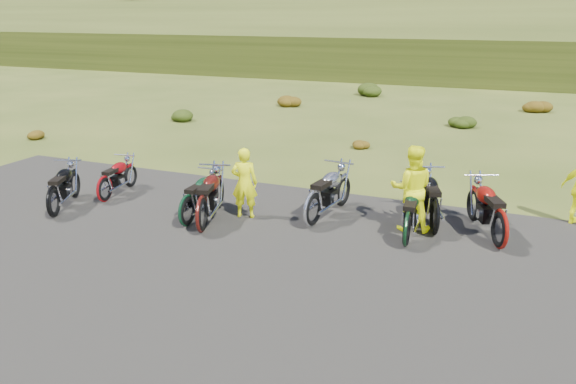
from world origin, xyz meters
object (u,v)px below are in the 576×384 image
at_px(motorcycle_3, 312,228).
at_px(motorcycle_7, 406,247).
at_px(person_middle, 245,184).
at_px(motorcycle_0, 56,218).

height_order(motorcycle_3, motorcycle_7, motorcycle_3).
bearing_deg(motorcycle_7, person_middle, 81.30).
bearing_deg(motorcycle_0, person_middle, -91.00).
relative_size(motorcycle_0, person_middle, 1.27).
bearing_deg(motorcycle_3, motorcycle_7, -90.47).
height_order(motorcycle_3, person_middle, person_middle).
height_order(motorcycle_0, person_middle, person_middle).
xyz_separation_m(motorcycle_3, motorcycle_7, (2.14, -0.30, 0.00)).
bearing_deg(person_middle, motorcycle_0, 6.72).
xyz_separation_m(motorcycle_0, person_middle, (4.10, 1.72, 0.83)).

